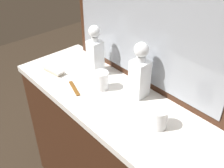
# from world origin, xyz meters

# --- Properties ---
(dresser) EXTENTS (1.26, 0.47, 0.94)m
(dresser) POSITION_xyz_m (0.00, 0.00, 0.47)
(dresser) COLOR #381E11
(dresser) RESTS_ON ground_plane
(dresser_mirror) EXTENTS (1.07, 0.03, 0.63)m
(dresser_mirror) POSITION_xyz_m (0.00, 0.21, 1.26)
(dresser_mirror) COLOR #381E11
(dresser_mirror) RESTS_ON dresser
(crystal_decanter_right) EXTENTS (0.08, 0.08, 0.30)m
(crystal_decanter_right) POSITION_xyz_m (0.08, 0.11, 1.07)
(crystal_decanter_right) COLOR white
(crystal_decanter_right) RESTS_ON dresser
(crystal_decanter_front) EXTENTS (0.08, 0.08, 0.29)m
(crystal_decanter_front) POSITION_xyz_m (-0.25, 0.09, 1.06)
(crystal_decanter_front) COLOR white
(crystal_decanter_front) RESTS_ON dresser
(crystal_tumbler_rear) EXTENTS (0.08, 0.08, 0.10)m
(crystal_tumbler_rear) POSITION_xyz_m (0.31, 0.01, 0.99)
(crystal_tumbler_rear) COLOR white
(crystal_tumbler_rear) RESTS_ON dresser
(crystal_tumbler_right) EXTENTS (0.08, 0.08, 0.10)m
(crystal_tumbler_right) POSITION_xyz_m (-0.09, 0.01, 0.99)
(crystal_tumbler_right) COLOR white
(crystal_tumbler_right) RESTS_ON dresser
(silver_brush_center) EXTENTS (0.15, 0.07, 0.02)m
(silver_brush_center) POSITION_xyz_m (-0.42, -0.10, 0.96)
(silver_brush_center) COLOR #B7A88C
(silver_brush_center) RESTS_ON dresser
(tortoiseshell_comb) EXTENTS (0.14, 0.06, 0.01)m
(tortoiseshell_comb) POSITION_xyz_m (-0.19, -0.11, 0.95)
(tortoiseshell_comb) COLOR brown
(tortoiseshell_comb) RESTS_ON dresser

